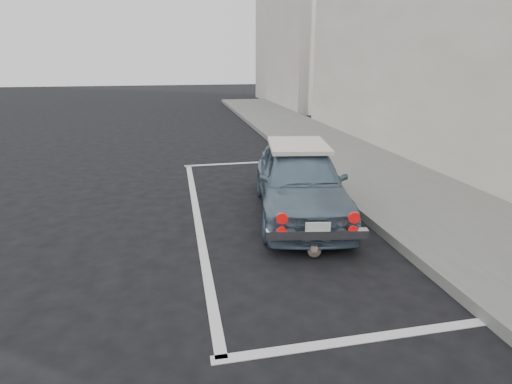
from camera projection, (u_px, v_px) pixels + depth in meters
ground at (300, 315)px, 4.24m from camera, size 80.00×80.00×0.00m
sidewalk at (447, 216)px, 6.68m from camera, size 2.80×40.00×0.15m
building_far at (303, 32)px, 22.76m from camera, size 3.50×10.00×8.00m
pline_rear at (365, 339)px, 3.87m from camera, size 3.00×0.12×0.01m
pline_front at (243, 163)px, 10.37m from camera, size 3.00×0.12×0.01m
pline_side at (197, 217)px, 6.85m from camera, size 0.12×7.00×0.01m
retro_coupe at (300, 180)px, 6.83m from camera, size 2.00×3.73×1.21m
cat at (314, 249)px, 5.45m from camera, size 0.29×0.41×0.23m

